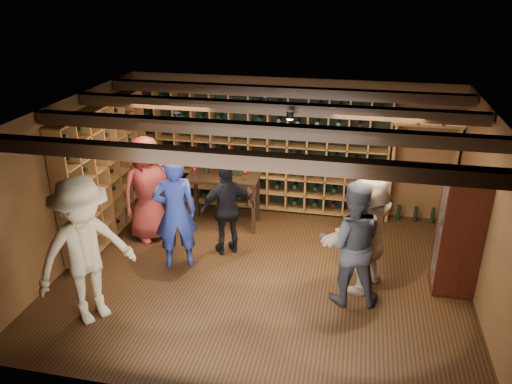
% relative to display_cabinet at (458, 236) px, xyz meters
% --- Properties ---
extents(ground, '(6.00, 6.00, 0.00)m').
position_rel_display_cabinet_xyz_m(ground, '(-2.71, -0.20, -0.86)').
color(ground, black).
rests_on(ground, ground).
extents(room_shell, '(6.00, 6.00, 6.00)m').
position_rel_display_cabinet_xyz_m(room_shell, '(-2.71, -0.15, 1.56)').
color(room_shell, brown).
rests_on(room_shell, ground).
extents(wine_rack_back, '(4.65, 0.30, 2.20)m').
position_rel_display_cabinet_xyz_m(wine_rack_back, '(-3.24, 2.13, 0.29)').
color(wine_rack_back, brown).
rests_on(wine_rack_back, ground).
extents(wine_rack_left, '(0.30, 2.65, 2.20)m').
position_rel_display_cabinet_xyz_m(wine_rack_left, '(-5.54, 0.62, 0.29)').
color(wine_rack_left, brown).
rests_on(wine_rack_left, ground).
extents(crate_shelf, '(1.20, 0.32, 2.07)m').
position_rel_display_cabinet_xyz_m(crate_shelf, '(-0.31, 2.12, 0.71)').
color(crate_shelf, brown).
rests_on(crate_shelf, ground).
extents(display_cabinet, '(0.55, 0.50, 1.75)m').
position_rel_display_cabinet_xyz_m(display_cabinet, '(0.00, 0.00, 0.00)').
color(display_cabinet, '#35120A').
rests_on(display_cabinet, ground).
extents(man_blue_shirt, '(0.77, 0.66, 1.79)m').
position_rel_display_cabinet_xyz_m(man_blue_shirt, '(-4.06, -0.16, 0.04)').
color(man_blue_shirt, navy).
rests_on(man_blue_shirt, ground).
extents(man_grey_suit, '(0.94, 0.78, 1.78)m').
position_rel_display_cabinet_xyz_m(man_grey_suit, '(-1.44, -0.56, 0.03)').
color(man_grey_suit, black).
rests_on(man_grey_suit, ground).
extents(guest_red_floral, '(1.01, 1.05, 1.81)m').
position_rel_display_cabinet_xyz_m(guest_red_floral, '(-4.82, 0.58, 0.05)').
color(guest_red_floral, maroon).
rests_on(guest_red_floral, ground).
extents(guest_woman_black, '(0.96, 0.80, 1.54)m').
position_rel_display_cabinet_xyz_m(guest_woman_black, '(-3.39, 0.37, -0.09)').
color(guest_woman_black, black).
rests_on(guest_woman_black, ground).
extents(guest_khaki, '(1.35, 1.47, 1.99)m').
position_rel_display_cabinet_xyz_m(guest_khaki, '(-4.69, -1.64, 0.14)').
color(guest_khaki, '#9A8E6A').
rests_on(guest_khaki, ground).
extents(guest_beige, '(1.28, 1.74, 1.82)m').
position_rel_display_cabinet_xyz_m(guest_beige, '(-1.23, -0.16, 0.05)').
color(guest_beige, '#C1AF8E').
rests_on(guest_beige, ground).
extents(tasting_table, '(1.29, 0.70, 1.23)m').
position_rel_display_cabinet_xyz_m(tasting_table, '(-3.71, 1.29, -0.03)').
color(tasting_table, black).
rests_on(tasting_table, ground).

